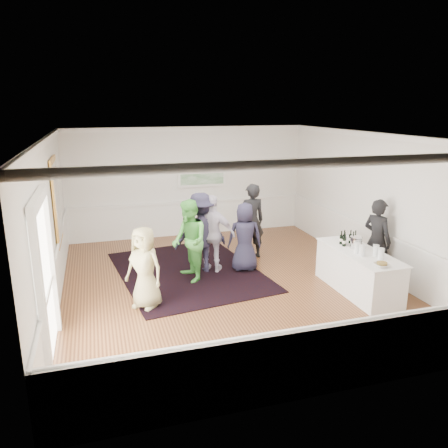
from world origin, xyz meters
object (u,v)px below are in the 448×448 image
object	(u,v)px
guest_tan	(145,268)
ice_bucket	(356,243)
serving_table	(358,271)
guest_green	(189,241)
guest_dark_b	(251,221)
nut_bowl	(382,264)
bartender	(377,240)
guest_lilac	(213,234)
guest_dark_a	(201,233)
guest_navy	(245,237)

from	to	relation	value
guest_tan	ice_bucket	world-z (taller)	guest_tan
ice_bucket	serving_table	bearing A→B (deg)	-99.85
guest_green	serving_table	bearing A→B (deg)	56.65
guest_dark_b	guest_tan	bearing A→B (deg)	32.27
guest_dark_b	nut_bowl	xyz separation A→B (m)	(1.29, -3.53, -0.03)
bartender	guest_lilac	xyz separation A→B (m)	(-3.33, 1.51, -0.01)
guest_tan	ice_bucket	distance (m)	4.37
guest_green	guest_dark_b	distance (m)	2.10
nut_bowl	guest_dark_a	bearing A→B (deg)	133.21
serving_table	guest_dark_a	distance (m)	3.55
bartender	ice_bucket	world-z (taller)	bartender
bartender	guest_dark_a	distance (m)	3.92
serving_table	guest_navy	xyz separation A→B (m)	(-1.85, 1.85, 0.37)
guest_dark_a	ice_bucket	xyz separation A→B (m)	(2.89, -1.84, 0.06)
guest_lilac	nut_bowl	size ratio (longest dim) A/B	6.50
guest_tan	guest_navy	world-z (taller)	guest_navy
guest_navy	nut_bowl	world-z (taller)	guest_navy
guest_navy	nut_bowl	size ratio (longest dim) A/B	5.81
guest_tan	guest_dark_a	world-z (taller)	guest_dark_a
bartender	serving_table	bearing A→B (deg)	103.96
serving_table	guest_green	xyz separation A→B (m)	(-3.22, 1.61, 0.46)
guest_lilac	guest_navy	world-z (taller)	guest_lilac
bartender	guest_dark_a	xyz separation A→B (m)	(-3.59, 1.58, 0.02)
guest_green	bartender	bearing A→B (deg)	67.25
serving_table	guest_dark_b	distance (m)	3.04
guest_dark_a	guest_navy	distance (m)	1.03
guest_navy	nut_bowl	distance (m)	3.23
guest_lilac	guest_dark_b	world-z (taller)	guest_dark_b
guest_navy	guest_dark_b	bearing A→B (deg)	-107.26
guest_tan	nut_bowl	world-z (taller)	guest_tan
serving_table	bartender	xyz separation A→B (m)	(0.74, 0.48, 0.47)
guest_tan	ice_bucket	bearing A→B (deg)	38.70
guest_dark_b	ice_bucket	xyz separation A→B (m)	(1.43, -2.44, 0.05)
guest_tan	bartender	bearing A→B (deg)	42.28
bartender	guest_navy	size ratio (longest dim) A/B	1.13
serving_table	ice_bucket	bearing A→B (deg)	80.15
guest_tan	guest_green	world-z (taller)	guest_green
guest_green	nut_bowl	size ratio (longest dim) A/B	6.50
bartender	guest_green	world-z (taller)	bartender
guest_tan	ice_bucket	size ratio (longest dim) A/B	6.17
guest_dark_a	bartender	bearing A→B (deg)	154.24
bartender	guest_tan	world-z (taller)	bartender
guest_navy	guest_tan	bearing A→B (deg)	40.00
guest_navy	ice_bucket	world-z (taller)	guest_navy
nut_bowl	guest_green	bearing A→B (deg)	141.40
guest_tan	guest_dark_b	bearing A→B (deg)	78.91
guest_dark_a	nut_bowl	bearing A→B (deg)	131.17
guest_navy	nut_bowl	bearing A→B (deg)	134.80
bartender	guest_dark_a	world-z (taller)	guest_dark_a
guest_tan	ice_bucket	xyz separation A→B (m)	(4.35, -0.33, 0.20)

